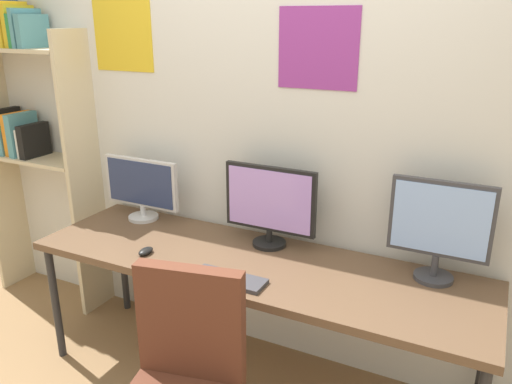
# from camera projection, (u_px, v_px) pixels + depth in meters

# --- Properties ---
(wall_back) EXTENTS (4.73, 0.11, 2.60)m
(wall_back) POSITION_uv_depth(u_px,v_px,m) (287.00, 135.00, 2.71)
(wall_back) COLOR silver
(wall_back) RESTS_ON ground_plane
(desk) EXTENTS (2.33, 0.68, 0.74)m
(desk) POSITION_uv_depth(u_px,v_px,m) (252.00, 269.00, 2.56)
(desk) COLOR brown
(desk) RESTS_ON ground_plane
(bookshelf) EXTENTS (0.83, 0.28, 2.02)m
(bookshelf) POSITION_uv_depth(u_px,v_px,m) (25.00, 116.00, 3.31)
(bookshelf) COLOR beige
(bookshelf) RESTS_ON ground_plane
(monitor_left) EXTENTS (0.50, 0.18, 0.38)m
(monitor_left) POSITION_uv_depth(u_px,v_px,m) (141.00, 187.00, 3.01)
(monitor_left) COLOR silver
(monitor_left) RESTS_ON desk
(monitor_center) EXTENTS (0.51, 0.18, 0.44)m
(monitor_center) POSITION_uv_depth(u_px,v_px,m) (270.00, 204.00, 2.64)
(monitor_center) COLOR black
(monitor_center) RESTS_ON desk
(monitor_right) EXTENTS (0.45, 0.18, 0.48)m
(monitor_right) POSITION_uv_depth(u_px,v_px,m) (440.00, 226.00, 2.28)
(monitor_right) COLOR #38383D
(monitor_right) RESTS_ON desk
(keyboard_main) EXTENTS (0.35, 0.13, 0.02)m
(keyboard_main) POSITION_uv_depth(u_px,v_px,m) (229.00, 279.00, 2.34)
(keyboard_main) COLOR #38383D
(keyboard_main) RESTS_ON desk
(computer_mouse) EXTENTS (0.06, 0.10, 0.03)m
(computer_mouse) POSITION_uv_depth(u_px,v_px,m) (146.00, 251.00, 2.61)
(computer_mouse) COLOR black
(computer_mouse) RESTS_ON desk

